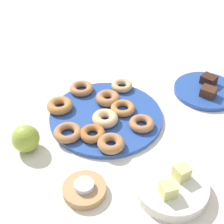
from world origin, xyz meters
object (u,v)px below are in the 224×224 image
Objects in this scene: melon_chunk_left at (182,172)px; brownie_near at (209,80)px; brownie_far at (208,92)px; tealight at (84,185)px; donut_0 at (122,86)px; donut_2 at (93,134)px; apple at (26,138)px; cake_plate at (206,91)px; fruit_bowl at (171,188)px; donut_5 at (60,106)px; donut_6 at (108,98)px; donut_7 at (142,124)px; donut_plate at (106,116)px; donut_3 at (111,143)px; candle_holder at (85,190)px; donut_4 at (82,88)px; donut_1 at (123,108)px; donut_8 at (68,133)px; melon_chunk_right at (168,190)px; donut_9 at (105,118)px.

brownie_near is at bearing -151.89° from melon_chunk_left.
tealight is (0.56, 0.04, -0.00)m from brownie_far.
donut_2 is at bearing 28.62° from donut_0.
brownie_near reaches higher than tealight.
apple reaches higher than melon_chunk_left.
cake_plate is 0.47m from fruit_bowl.
donut_5 is 0.54m from brownie_near.
donut_6 is 1.04× the size of donut_7.
donut_3 reaches higher than donut_plate.
donut_7 is 0.29m from candle_holder.
donut_4 is 0.37× the size of cake_plate.
brownie_far is at bearing 36.03° from brownie_near.
apple reaches higher than donut_7.
brownie_near reaches higher than donut_4.
donut_6 reaches higher than donut_plate.
donut_1 is 0.31m from brownie_far.
donut_8 is at bearing 1.29° from donut_plate.
donut_1 is 0.32m from melon_chunk_left.
brownie_near is 0.08m from brownie_far.
candle_holder is 2.22× the size of tealight.
donut_plate is at bearing -24.58° from brownie_far.
donut_6 is at bearing -106.10° from fruit_bowl.
donut_3 is 0.99× the size of apple.
donut_7 is at bearing 64.69° from donut_0.
donut_2 is (0.15, 0.03, 0.00)m from donut_1.
donut_plate is at bearing -105.12° from melon_chunk_right.
melon_chunk_right is (0.23, 0.42, 0.03)m from donut_0.
donut_1 is (0.08, 0.10, -0.00)m from donut_0.
donut_plate is at bearing 28.79° from donut_0.
donut_5 is (0.15, -0.14, 0.00)m from donut_1.
donut_0 is 0.46m from candle_holder.
donut_3 is (0.22, 0.20, 0.00)m from donut_0.
donut_3 is at bearing 52.35° from donut_6.
donut_9 is at bearing -51.08° from donut_7.
melon_chunk_right reaches higher than donut_7.
donut_2 is 0.41× the size of fruit_bowl.
cake_plate is (-0.39, 0.10, -0.02)m from donut_9.
donut_6 is at bearing -134.68° from donut_9.
donut_plate is at bearing -67.59° from donut_7.
brownie_near is 1.40× the size of melon_chunk_left.
donut_4 is 0.74× the size of candle_holder.
melon_chunk_right reaches higher than donut_1.
donut_plate is 4.48× the size of donut_6.
brownie_far is (-0.43, 0.10, 0.01)m from donut_2.
melon_chunk_left is (0.08, 0.31, 0.03)m from donut_1.
donut_9 is at bearing 31.94° from donut_0.
donut_5 reaches higher than donut_1.
donut_8 is (0.15, 0.00, 0.02)m from donut_plate.
apple is at bearing 0.88° from donut_6.
donut_8 is (0.05, -0.05, 0.00)m from donut_2.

